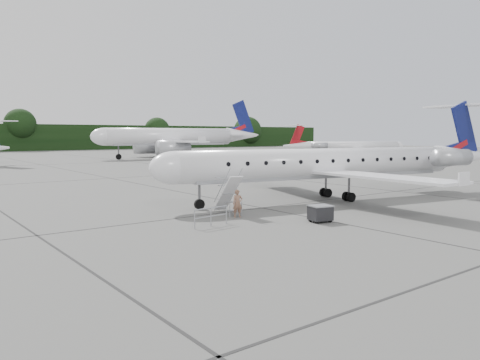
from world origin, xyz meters
TOP-DOWN VIEW (x-y plane):
  - ground at (0.00, 0.00)m, footprint 320.00×320.00m
  - main_regional_jet at (2.31, 3.61)m, footprint 33.83×27.10m
  - airstair at (-7.18, 3.02)m, footprint 1.30×2.58m
  - passenger at (-7.44, 1.66)m, footprint 0.71×0.59m
  - safety_railing at (-10.24, 0.31)m, footprint 2.20×0.30m
  - baggage_cart at (-4.63, -2.38)m, footprint 1.36×1.19m
  - bg_narrowbody at (23.11, 65.70)m, footprint 37.24×28.78m
  - bg_regional_right at (53.95, 42.95)m, footprint 31.05×26.69m

SIDE VIEW (x-z plane):
  - ground at x=0.00m, z-range 0.00..0.00m
  - safety_railing at x=-10.24m, z-range 0.00..1.00m
  - baggage_cart at x=-4.63m, z-range 0.00..1.02m
  - passenger at x=-7.44m, z-range 0.00..1.66m
  - airstair at x=-7.18m, z-range 0.00..2.43m
  - bg_regional_right at x=53.95m, z-range 0.00..6.87m
  - main_regional_jet at x=2.31m, z-range 0.00..7.76m
  - bg_narrowbody at x=23.11m, z-range 0.00..12.40m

